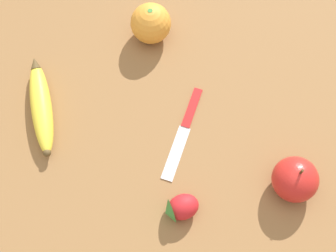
{
  "coord_description": "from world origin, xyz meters",
  "views": [
    {
      "loc": [
        -0.35,
        0.04,
        0.8
      ],
      "look_at": [
        -0.04,
        -0.08,
        0.03
      ],
      "focal_mm": 50.0,
      "sensor_mm": 36.0,
      "label": 1
    }
  ],
  "objects_px": {
    "orange": "(151,23)",
    "banana": "(41,106)",
    "apple": "(295,179)",
    "paring_knife": "(184,129)",
    "strawberry": "(181,208)"
  },
  "relations": [
    {
      "from": "strawberry",
      "to": "apple",
      "type": "relative_size",
      "value": 0.72
    },
    {
      "from": "banana",
      "to": "apple",
      "type": "relative_size",
      "value": 2.45
    },
    {
      "from": "strawberry",
      "to": "apple",
      "type": "distance_m",
      "value": 0.2
    },
    {
      "from": "paring_knife",
      "to": "banana",
      "type": "bearing_deg",
      "value": 10.24
    },
    {
      "from": "banana",
      "to": "apple",
      "type": "xyz_separation_m",
      "value": [
        -0.31,
        -0.37,
        0.02
      ]
    },
    {
      "from": "strawberry",
      "to": "orange",
      "type": "bearing_deg",
      "value": -100.89
    },
    {
      "from": "apple",
      "to": "paring_knife",
      "type": "xyz_separation_m",
      "value": [
        0.17,
        0.13,
        -0.03
      ]
    },
    {
      "from": "orange",
      "to": "apple",
      "type": "height_order",
      "value": "apple"
    },
    {
      "from": "banana",
      "to": "strawberry",
      "type": "distance_m",
      "value": 0.32
    },
    {
      "from": "banana",
      "to": "orange",
      "type": "relative_size",
      "value": 2.57
    },
    {
      "from": "banana",
      "to": "paring_knife",
      "type": "relative_size",
      "value": 1.31
    },
    {
      "from": "apple",
      "to": "paring_knife",
      "type": "height_order",
      "value": "apple"
    },
    {
      "from": "orange",
      "to": "banana",
      "type": "bearing_deg",
      "value": 107.97
    },
    {
      "from": "orange",
      "to": "strawberry",
      "type": "xyz_separation_m",
      "value": [
        -0.36,
        0.09,
        -0.02
      ]
    },
    {
      "from": "strawberry",
      "to": "paring_knife",
      "type": "height_order",
      "value": "strawberry"
    }
  ]
}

